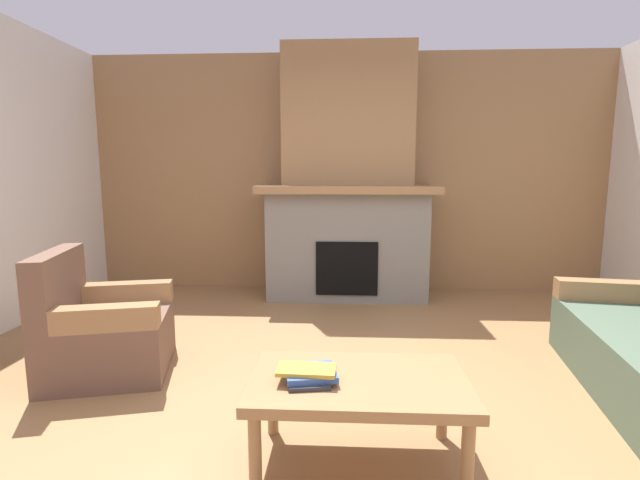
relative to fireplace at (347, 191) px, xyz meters
name	(u,v)px	position (x,y,z in m)	size (l,w,h in m)	color
ground	(348,417)	(0.00, -2.62, -1.16)	(9.00, 9.00, 0.00)	olive
wall_back_wood_panel	(347,174)	(0.00, 0.38, 0.19)	(6.00, 0.12, 2.70)	#997047
fireplace	(347,191)	(0.00, 0.00, 0.00)	(1.90, 0.82, 2.70)	gray
armchair	(102,331)	(-1.68, -2.11, -0.87)	(0.92, 0.92, 0.85)	brown
coffee_table	(359,389)	(0.04, -3.04, -0.79)	(1.00, 0.60, 0.43)	#997047
book_stack_near_edge	(309,374)	(-0.18, -3.09, -0.70)	(0.28, 0.25, 0.07)	#2D2D33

